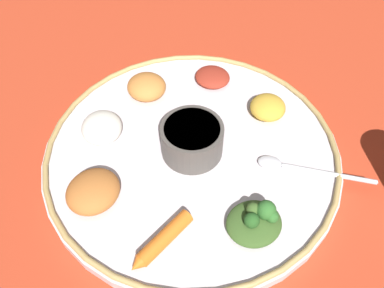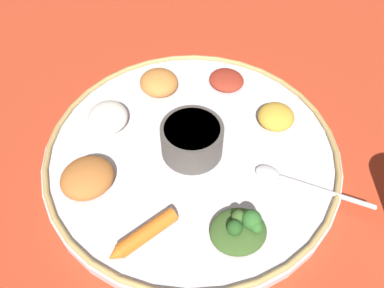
{
  "view_description": "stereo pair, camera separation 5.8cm",
  "coord_description": "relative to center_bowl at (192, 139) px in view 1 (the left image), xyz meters",
  "views": [
    {
      "loc": [
        -0.16,
        0.33,
        0.48
      ],
      "look_at": [
        0.0,
        0.0,
        0.03
      ],
      "focal_mm": 37.67,
      "sensor_mm": 36.0,
      "label": 1
    },
    {
      "loc": [
        -0.21,
        0.3,
        0.48
      ],
      "look_at": [
        0.0,
        0.0,
        0.03
      ],
      "focal_mm": 37.67,
      "sensor_mm": 36.0,
      "label": 2
    }
  ],
  "objects": [
    {
      "name": "carrot_near_spoon",
      "position": [
        -0.03,
        0.15,
        -0.02
      ],
      "size": [
        0.04,
        0.1,
        0.02
      ],
      "color": "orange",
      "rests_on": "platter"
    },
    {
      "name": "mound_rice_white",
      "position": [
        0.13,
        0.03,
        -0.01
      ],
      "size": [
        0.09,
        0.09,
        0.03
      ],
      "primitive_type": "ellipsoid",
      "rotation": [
        0.0,
        0.0,
        2.19
      ],
      "color": "silver",
      "rests_on": "platter"
    },
    {
      "name": "ground_plane",
      "position": [
        0.0,
        0.0,
        -0.04
      ],
      "size": [
        2.4,
        2.4,
        0.0
      ],
      "primitive_type": "plane",
      "color": "#B7381E"
    },
    {
      "name": "center_bowl",
      "position": [
        0.0,
        0.0,
        0.0
      ],
      "size": [
        0.09,
        0.09,
        0.05
      ],
      "color": "#4C4742",
      "rests_on": "platter"
    },
    {
      "name": "spoon",
      "position": [
        -0.15,
        -0.03,
        -0.02
      ],
      "size": [
        0.16,
        0.05,
        0.01
      ],
      "color": "silver",
      "rests_on": "platter"
    },
    {
      "name": "mound_beet",
      "position": [
        0.03,
        -0.15,
        -0.02
      ],
      "size": [
        0.06,
        0.06,
        0.02
      ],
      "primitive_type": "ellipsoid",
      "rotation": [
        0.0,
        0.0,
        6.18
      ],
      "color": "maroon",
      "rests_on": "platter"
    },
    {
      "name": "platter_rim",
      "position": [
        0.0,
        0.0,
        -0.02
      ],
      "size": [
        0.43,
        0.43,
        0.01
      ],
      "primitive_type": "torus",
      "color": "tan",
      "rests_on": "platter"
    },
    {
      "name": "mound_squash",
      "position": [
        0.12,
        -0.07,
        -0.01
      ],
      "size": [
        0.07,
        0.06,
        0.03
      ],
      "primitive_type": "ellipsoid",
      "rotation": [
        0.0,
        0.0,
        4.76
      ],
      "color": "#C67A38",
      "rests_on": "platter"
    },
    {
      "name": "mound_chickpea",
      "position": [
        0.08,
        0.13,
        -0.01
      ],
      "size": [
        0.08,
        0.08,
        0.03
      ],
      "primitive_type": "ellipsoid",
      "rotation": [
        0.0,
        0.0,
        1.4
      ],
      "color": "#B2662D",
      "rests_on": "platter"
    },
    {
      "name": "greens_pile",
      "position": [
        -0.13,
        0.08,
        -0.01
      ],
      "size": [
        0.1,
        0.1,
        0.04
      ],
      "color": "#385623",
      "rests_on": "platter"
    },
    {
      "name": "platter",
      "position": [
        0.0,
        0.0,
        -0.04
      ],
      "size": [
        0.43,
        0.43,
        0.02
      ],
      "primitive_type": "cylinder",
      "color": "silver",
      "rests_on": "ground_plane"
    },
    {
      "name": "mound_lentil_yellow",
      "position": [
        -0.07,
        -0.12,
        -0.01
      ],
      "size": [
        0.06,
        0.06,
        0.03
      ],
      "primitive_type": "ellipsoid",
      "rotation": [
        0.0,
        0.0,
        1.63
      ],
      "color": "gold",
      "rests_on": "platter"
    }
  ]
}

